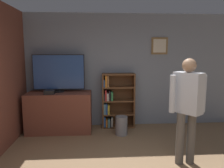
{
  "coord_description": "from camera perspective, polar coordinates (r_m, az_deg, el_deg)",
  "views": [
    {
      "loc": [
        -0.31,
        -2.26,
        1.8
      ],
      "look_at": [
        -0.05,
        1.75,
        1.21
      ],
      "focal_mm": 35.0,
      "sensor_mm": 36.0,
      "label": 1
    }
  ],
  "objects": [
    {
      "name": "wall_back",
      "position": [
        5.3,
        -0.25,
        3.53
      ],
      "size": [
        6.03,
        0.09,
        2.7
      ],
      "color": "gray",
      "rests_on": "ground_plane"
    },
    {
      "name": "tv_ledge",
      "position": [
        5.14,
        -13.51,
        -7.11
      ],
      "size": [
        1.43,
        0.65,
        0.9
      ],
      "color": "brown",
      "rests_on": "ground_plane"
    },
    {
      "name": "television",
      "position": [
        5.05,
        -13.72,
        2.87
      ],
      "size": [
        1.15,
        0.22,
        0.85
      ],
      "color": "black",
      "rests_on": "tv_ledge"
    },
    {
      "name": "game_console",
      "position": [
        4.94,
        -15.98,
        -2.01
      ],
      "size": [
        0.21,
        0.23,
        0.08
      ],
      "color": "black",
      "rests_on": "tv_ledge"
    },
    {
      "name": "bookshelf",
      "position": [
        5.23,
        0.84,
        -4.48
      ],
      "size": [
        0.77,
        0.28,
        1.3
      ],
      "color": "brown",
      "rests_on": "ground_plane"
    },
    {
      "name": "person",
      "position": [
        3.63,
        19.09,
        -4.63
      ],
      "size": [
        0.58,
        0.48,
        1.71
      ],
      "rotation": [
        0.0,
        0.0,
        -0.93
      ],
      "color": "#56514C",
      "rests_on": "ground_plane"
    },
    {
      "name": "waste_bin",
      "position": [
        4.86,
        2.47,
        -10.8
      ],
      "size": [
        0.26,
        0.26,
        0.41
      ],
      "color": "gray",
      "rests_on": "ground_plane"
    }
  ]
}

